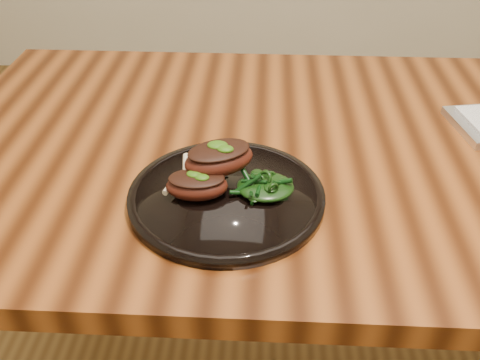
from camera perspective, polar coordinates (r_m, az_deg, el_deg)
name	(u,v)px	position (r m, az deg, el deg)	size (l,w,h in m)	color
desk	(380,183)	(1.02, 14.68, -0.28)	(1.60, 0.80, 0.75)	#351606
plate	(226,196)	(0.80, -1.46, -1.73)	(0.29, 0.29, 0.02)	black
lamb_chop_front	(197,184)	(0.78, -4.66, -0.47)	(0.10, 0.07, 0.04)	#41150C
lamb_chop_back	(219,158)	(0.80, -2.31, 2.39)	(0.13, 0.11, 0.05)	#41150C
herb_smear	(206,167)	(0.85, -3.63, 1.43)	(0.07, 0.05, 0.00)	#1B4307
greens_heap	(265,184)	(0.79, 2.73, -0.38)	(0.09, 0.08, 0.03)	black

